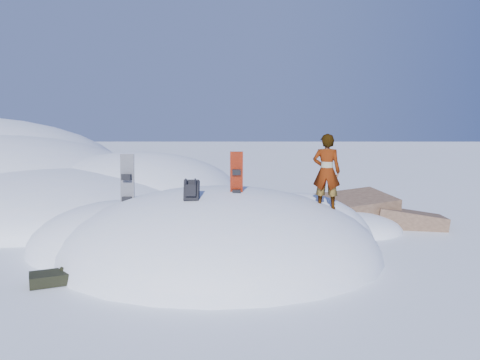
{
  "coord_description": "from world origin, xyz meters",
  "views": [
    {
      "loc": [
        0.49,
        -9.95,
        2.9
      ],
      "look_at": [
        0.45,
        0.3,
        1.63
      ],
      "focal_mm": 35.0,
      "sensor_mm": 36.0,
      "label": 1
    }
  ],
  "objects_px": {
    "snowboard_dark": "(127,191)",
    "person": "(326,171)",
    "backpack": "(192,191)",
    "snowboard_red": "(236,184)"
  },
  "relations": [
    {
      "from": "snowboard_red",
      "to": "snowboard_dark",
      "type": "distance_m",
      "value": 2.48
    },
    {
      "from": "backpack",
      "to": "person",
      "type": "xyz_separation_m",
      "value": [
        2.78,
        0.9,
        0.28
      ]
    },
    {
      "from": "backpack",
      "to": "snowboard_red",
      "type": "bearing_deg",
      "value": 31.47
    },
    {
      "from": "snowboard_dark",
      "to": "person",
      "type": "bearing_deg",
      "value": 2.76
    },
    {
      "from": "snowboard_dark",
      "to": "backpack",
      "type": "distance_m",
      "value": 1.88
    },
    {
      "from": "snowboard_red",
      "to": "backpack",
      "type": "distance_m",
      "value": 1.0
    },
    {
      "from": "snowboard_red",
      "to": "person",
      "type": "bearing_deg",
      "value": 9.36
    },
    {
      "from": "snowboard_red",
      "to": "snowboard_dark",
      "type": "bearing_deg",
      "value": 163.07
    },
    {
      "from": "snowboard_dark",
      "to": "person",
      "type": "xyz_separation_m",
      "value": [
        4.31,
        -0.19,
        0.45
      ]
    },
    {
      "from": "snowboard_dark",
      "to": "backpack",
      "type": "bearing_deg",
      "value": -30.36
    }
  ]
}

